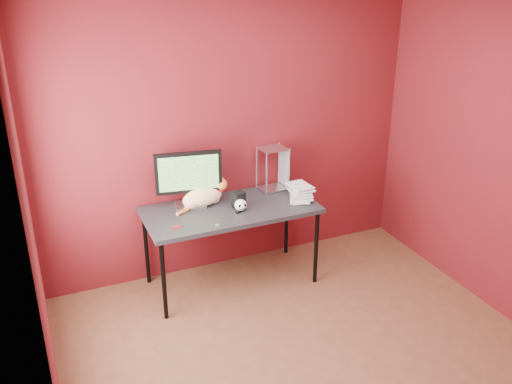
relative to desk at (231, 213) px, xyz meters
name	(u,v)px	position (x,y,z in m)	size (l,w,h in m)	color
room	(329,188)	(0.15, -1.37, 0.75)	(3.52, 3.52, 2.61)	#552F1D
desk	(231,213)	(0.00, 0.00, 0.00)	(1.50, 0.70, 0.75)	black
monitor	(189,176)	(-0.31, 0.18, 0.33)	(0.57, 0.23, 0.50)	#B4B4B9
cat	(203,197)	(-0.20, 0.14, 0.14)	(0.51, 0.24, 0.25)	orange
skull_mug	(241,205)	(0.06, -0.09, 0.10)	(0.11, 0.11, 0.10)	white
speaker	(239,200)	(0.08, 0.00, 0.11)	(0.12, 0.12, 0.14)	black
book_stack	(293,123)	(0.56, -0.04, 0.75)	(0.26, 0.29, 1.41)	beige
wire_rack	(273,169)	(0.51, 0.23, 0.26)	(0.25, 0.21, 0.41)	#B4B4B9
pocket_knife	(177,227)	(-0.54, -0.19, 0.06)	(0.07, 0.02, 0.01)	#AE0D16
black_gadget	(238,212)	(0.03, -0.12, 0.06)	(0.05, 0.03, 0.02)	black
washer	(218,225)	(-0.22, -0.27, 0.05)	(0.04, 0.04, 0.00)	#B4B4B9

